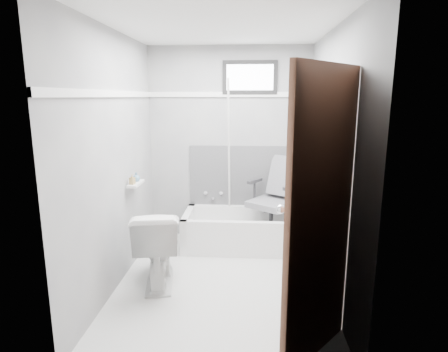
# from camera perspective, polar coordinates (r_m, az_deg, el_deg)

# --- Properties ---
(floor) EXTENTS (2.60, 2.60, 0.00)m
(floor) POSITION_cam_1_polar(r_m,az_deg,el_deg) (3.83, -0.37, -15.91)
(floor) COLOR silver
(floor) RESTS_ON ground
(ceiling) EXTENTS (2.60, 2.60, 0.00)m
(ceiling) POSITION_cam_1_polar(r_m,az_deg,el_deg) (3.44, -0.42, 22.15)
(ceiling) COLOR silver
(ceiling) RESTS_ON floor
(wall_back) EXTENTS (2.00, 0.02, 2.40)m
(wall_back) POSITION_cam_1_polar(r_m,az_deg,el_deg) (4.72, 0.78, 4.78)
(wall_back) COLOR slate
(wall_back) RESTS_ON floor
(wall_front) EXTENTS (2.00, 0.02, 2.40)m
(wall_front) POSITION_cam_1_polar(r_m,az_deg,el_deg) (2.17, -2.93, -3.89)
(wall_front) COLOR slate
(wall_front) RESTS_ON floor
(wall_left) EXTENTS (0.02, 2.60, 2.40)m
(wall_left) POSITION_cam_1_polar(r_m,az_deg,el_deg) (3.65, -16.26, 2.15)
(wall_left) COLOR slate
(wall_left) RESTS_ON floor
(wall_right) EXTENTS (0.02, 2.60, 2.40)m
(wall_right) POSITION_cam_1_polar(r_m,az_deg,el_deg) (3.51, 16.13, 1.78)
(wall_right) COLOR slate
(wall_right) RESTS_ON floor
(bathtub) EXTENTS (1.50, 0.70, 0.42)m
(bathtub) POSITION_cam_1_polar(r_m,az_deg,el_deg) (4.59, 3.39, -8.21)
(bathtub) COLOR white
(bathtub) RESTS_ON floor
(office_chair) EXTENTS (0.78, 0.78, 0.97)m
(office_chair) POSITION_cam_1_polar(r_m,az_deg,el_deg) (4.52, 7.25, -3.31)
(office_chair) COLOR slate
(office_chair) RESTS_ON bathtub
(toilet) EXTENTS (0.56, 0.83, 0.75)m
(toilet) POSITION_cam_1_polar(r_m,az_deg,el_deg) (3.74, -10.08, -10.48)
(toilet) COLOR white
(toilet) RESTS_ON floor
(door) EXTENTS (0.78, 0.78, 2.00)m
(door) POSITION_cam_1_polar(r_m,az_deg,el_deg) (2.36, 21.86, -8.61)
(door) COLOR #55331F
(door) RESTS_ON floor
(window) EXTENTS (0.66, 0.04, 0.40)m
(window) POSITION_cam_1_polar(r_m,az_deg,el_deg) (4.67, 3.97, 14.76)
(window) COLOR black
(window) RESTS_ON wall_back
(backerboard) EXTENTS (1.50, 0.02, 0.78)m
(backerboard) POSITION_cam_1_polar(r_m,az_deg,el_deg) (4.77, 3.76, -0.04)
(backerboard) COLOR #4C4C4F
(backerboard) RESTS_ON wall_back
(trim_back) EXTENTS (2.00, 0.02, 0.06)m
(trim_back) POSITION_cam_1_polar(r_m,az_deg,el_deg) (4.67, 0.79, 12.33)
(trim_back) COLOR white
(trim_back) RESTS_ON wall_back
(trim_left) EXTENTS (0.02, 2.60, 0.06)m
(trim_left) POSITION_cam_1_polar(r_m,az_deg,el_deg) (3.60, -16.65, 11.92)
(trim_left) COLOR white
(trim_left) RESTS_ON wall_left
(pole) EXTENTS (0.02, 0.50, 1.90)m
(pole) POSITION_cam_1_polar(r_m,az_deg,el_deg) (4.50, 0.78, 2.50)
(pole) COLOR silver
(pole) RESTS_ON bathtub
(shelf) EXTENTS (0.10, 0.32, 0.02)m
(shelf) POSITION_cam_1_polar(r_m,az_deg,el_deg) (4.03, -13.30, -1.14)
(shelf) COLOR silver
(shelf) RESTS_ON wall_left
(soap_bottle_a) EXTENTS (0.06, 0.06, 0.11)m
(soap_bottle_a) POSITION_cam_1_polar(r_m,az_deg,el_deg) (3.94, -13.82, -0.48)
(soap_bottle_a) COLOR #A38851
(soap_bottle_a) RESTS_ON shelf
(soap_bottle_b) EXTENTS (0.11, 0.11, 0.10)m
(soap_bottle_b) POSITION_cam_1_polar(r_m,az_deg,el_deg) (4.08, -13.23, -0.14)
(soap_bottle_b) COLOR slate
(soap_bottle_b) RESTS_ON shelf
(faucet) EXTENTS (0.26, 0.10, 0.16)m
(faucet) POSITION_cam_1_polar(r_m,az_deg,el_deg) (4.83, -1.64, -2.92)
(faucet) COLOR silver
(faucet) RESTS_ON wall_back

